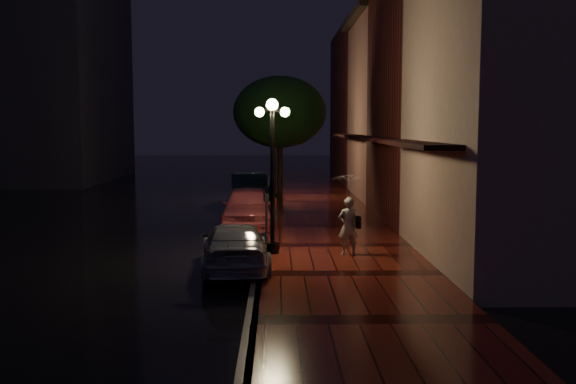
% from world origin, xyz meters
% --- Properties ---
extents(ground, '(120.00, 120.00, 0.00)m').
position_xyz_m(ground, '(0.00, 0.00, 0.00)').
color(ground, black).
rests_on(ground, ground).
extents(sidewalk, '(4.50, 60.00, 0.15)m').
position_xyz_m(sidewalk, '(2.25, 0.00, 0.07)').
color(sidewalk, '#410F0B').
rests_on(sidewalk, ground).
extents(curb, '(0.25, 60.00, 0.15)m').
position_xyz_m(curb, '(0.00, 0.00, 0.07)').
color(curb, '#595451').
rests_on(curb, ground).
extents(storefront_near, '(5.00, 8.00, 8.50)m').
position_xyz_m(storefront_near, '(7.00, -6.00, 4.25)').
color(storefront_near, gray).
rests_on(storefront_near, ground).
extents(storefront_mid, '(5.00, 8.00, 11.00)m').
position_xyz_m(storefront_mid, '(7.00, 2.00, 5.50)').
color(storefront_mid, '#511914').
rests_on(storefront_mid, ground).
extents(storefront_far, '(5.00, 8.00, 9.00)m').
position_xyz_m(storefront_far, '(7.00, 10.00, 4.50)').
color(storefront_far, '#8C5951').
rests_on(storefront_far, ground).
extents(storefront_extra, '(5.00, 12.00, 10.00)m').
position_xyz_m(storefront_extra, '(7.00, 20.00, 5.00)').
color(storefront_extra, '#511914').
rests_on(storefront_extra, ground).
extents(streetlamp_near, '(0.96, 0.36, 4.31)m').
position_xyz_m(streetlamp_near, '(0.35, -5.00, 2.60)').
color(streetlamp_near, black).
rests_on(streetlamp_near, sidewalk).
extents(streetlamp_far, '(0.96, 0.36, 4.31)m').
position_xyz_m(streetlamp_far, '(0.35, 9.00, 2.60)').
color(streetlamp_far, black).
rests_on(streetlamp_far, sidewalk).
extents(street_tree, '(4.16, 4.16, 5.80)m').
position_xyz_m(street_tree, '(0.61, 5.99, 4.24)').
color(street_tree, black).
rests_on(street_tree, sidewalk).
extents(pink_car, '(1.85, 4.50, 1.53)m').
position_xyz_m(pink_car, '(-0.60, 0.46, 0.76)').
color(pink_car, '#DA5965').
rests_on(pink_car, ground).
extents(navy_car, '(2.07, 4.82, 1.54)m').
position_xyz_m(navy_car, '(-0.82, 6.73, 0.77)').
color(navy_car, black).
rests_on(navy_car, ground).
extents(silver_car, '(2.04, 4.31, 1.22)m').
position_xyz_m(silver_car, '(-0.60, -6.49, 0.61)').
color(silver_car, '#939499').
rests_on(silver_car, ground).
extents(woman_with_umbrella, '(0.94, 0.96, 2.26)m').
position_xyz_m(woman_with_umbrella, '(2.46, -5.22, 1.64)').
color(woman_with_umbrella, white).
rests_on(woman_with_umbrella, sidewalk).
extents(parking_meter, '(0.17, 0.15, 1.49)m').
position_xyz_m(parking_meter, '(0.15, -3.18, 1.06)').
color(parking_meter, black).
rests_on(parking_meter, sidewalk).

